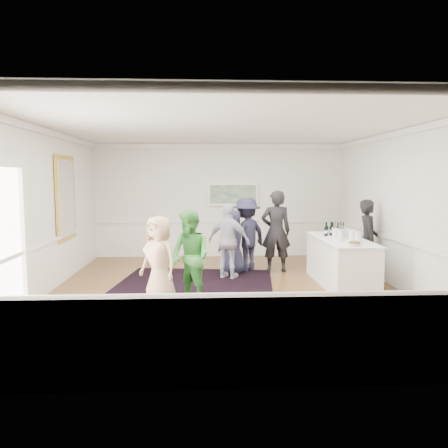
{
  "coord_description": "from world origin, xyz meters",
  "views": [
    {
      "loc": [
        -0.45,
        -8.42,
        2.23
      ],
      "look_at": [
        -0.03,
        0.2,
        1.33
      ],
      "focal_mm": 35.0,
      "sensor_mm": 36.0,
      "label": 1
    }
  ],
  "objects_px": {
    "serving_table": "(341,262)",
    "guest_dark_a": "(247,235)",
    "guest_lilac": "(229,241)",
    "guest_navy": "(233,242)",
    "guest_dark_b": "(276,231)",
    "nut_bowl": "(354,244)",
    "guest_green": "(190,257)",
    "ice_bucket": "(343,232)",
    "guest_tan": "(159,260)",
    "bartender": "(368,239)"
  },
  "relations": [
    {
      "from": "serving_table",
      "to": "guest_dark_a",
      "type": "height_order",
      "value": "guest_dark_a"
    },
    {
      "from": "guest_lilac",
      "to": "guest_navy",
      "type": "xyz_separation_m",
      "value": [
        0.14,
        0.49,
        -0.09
      ]
    },
    {
      "from": "guest_navy",
      "to": "guest_lilac",
      "type": "bearing_deg",
      "value": 82.52
    },
    {
      "from": "guest_dark_b",
      "to": "nut_bowl",
      "type": "xyz_separation_m",
      "value": [
        1.08,
        -2.34,
        0.05
      ]
    },
    {
      "from": "guest_green",
      "to": "guest_lilac",
      "type": "distance_m",
      "value": 2.05
    },
    {
      "from": "guest_navy",
      "to": "guest_dark_a",
      "type": "bearing_deg",
      "value": -131.52
    },
    {
      "from": "guest_dark_a",
      "to": "nut_bowl",
      "type": "relative_size",
      "value": 7.1
    },
    {
      "from": "ice_bucket",
      "to": "guest_green",
      "type": "bearing_deg",
      "value": -157.47
    },
    {
      "from": "serving_table",
      "to": "guest_tan",
      "type": "bearing_deg",
      "value": -161.46
    },
    {
      "from": "bartender",
      "to": "guest_dark_b",
      "type": "relative_size",
      "value": 0.91
    },
    {
      "from": "guest_dark_a",
      "to": "guest_navy",
      "type": "height_order",
      "value": "guest_dark_a"
    },
    {
      "from": "bartender",
      "to": "guest_green",
      "type": "bearing_deg",
      "value": 126.87
    },
    {
      "from": "guest_tan",
      "to": "guest_navy",
      "type": "bearing_deg",
      "value": 97.84
    },
    {
      "from": "guest_dark_b",
      "to": "ice_bucket",
      "type": "relative_size",
      "value": 7.51
    },
    {
      "from": "serving_table",
      "to": "guest_lilac",
      "type": "xyz_separation_m",
      "value": [
        -2.3,
        0.73,
        0.35
      ]
    },
    {
      "from": "guest_dark_b",
      "to": "nut_bowl",
      "type": "height_order",
      "value": "guest_dark_b"
    },
    {
      "from": "serving_table",
      "to": "ice_bucket",
      "type": "xyz_separation_m",
      "value": [
        0.08,
        0.16,
        0.6
      ]
    },
    {
      "from": "guest_dark_b",
      "to": "nut_bowl",
      "type": "relative_size",
      "value": 7.84
    },
    {
      "from": "serving_table",
      "to": "guest_navy",
      "type": "distance_m",
      "value": 2.49
    },
    {
      "from": "guest_navy",
      "to": "nut_bowl",
      "type": "relative_size",
      "value": 6.05
    },
    {
      "from": "bartender",
      "to": "guest_lilac",
      "type": "distance_m",
      "value": 3.09
    },
    {
      "from": "guest_navy",
      "to": "ice_bucket",
      "type": "distance_m",
      "value": 2.51
    },
    {
      "from": "serving_table",
      "to": "guest_navy",
      "type": "xyz_separation_m",
      "value": [
        -2.17,
        1.21,
        0.26
      ]
    },
    {
      "from": "bartender",
      "to": "guest_lilac",
      "type": "height_order",
      "value": "bartender"
    },
    {
      "from": "guest_lilac",
      "to": "ice_bucket",
      "type": "height_order",
      "value": "guest_lilac"
    },
    {
      "from": "guest_tan",
      "to": "guest_lilac",
      "type": "distance_m",
      "value": 2.37
    },
    {
      "from": "guest_green",
      "to": "ice_bucket",
      "type": "xyz_separation_m",
      "value": [
        3.19,
        1.32,
        0.26
      ]
    },
    {
      "from": "guest_lilac",
      "to": "guest_navy",
      "type": "bearing_deg",
      "value": -77.5
    },
    {
      "from": "guest_lilac",
      "to": "nut_bowl",
      "type": "relative_size",
      "value": 6.76
    },
    {
      "from": "ice_bucket",
      "to": "nut_bowl",
      "type": "bearing_deg",
      "value": -97.38
    },
    {
      "from": "guest_tan",
      "to": "bartender",
      "type": "bearing_deg",
      "value": 61.26
    },
    {
      "from": "guest_dark_a",
      "to": "ice_bucket",
      "type": "xyz_separation_m",
      "value": [
        1.91,
        -1.34,
        0.21
      ]
    },
    {
      "from": "guest_dark_a",
      "to": "guest_dark_b",
      "type": "xyz_separation_m",
      "value": [
        0.69,
        -0.1,
        0.09
      ]
    },
    {
      "from": "bartender",
      "to": "guest_tan",
      "type": "relative_size",
      "value": 1.12
    },
    {
      "from": "guest_green",
      "to": "nut_bowl",
      "type": "distance_m",
      "value": 3.06
    },
    {
      "from": "serving_table",
      "to": "guest_dark_b",
      "type": "xyz_separation_m",
      "value": [
        -1.14,
        1.4,
        0.48
      ]
    },
    {
      "from": "guest_navy",
      "to": "guest_green",
      "type": "bearing_deg",
      "value": 76.57
    },
    {
      "from": "guest_green",
      "to": "bartender",
      "type": "bearing_deg",
      "value": 72.03
    },
    {
      "from": "guest_tan",
      "to": "guest_navy",
      "type": "relative_size",
      "value": 1.05
    },
    {
      "from": "guest_green",
      "to": "ice_bucket",
      "type": "distance_m",
      "value": 3.46
    },
    {
      "from": "guest_dark_b",
      "to": "guest_navy",
      "type": "height_order",
      "value": "guest_dark_b"
    },
    {
      "from": "serving_table",
      "to": "guest_dark_b",
      "type": "relative_size",
      "value": 1.24
    },
    {
      "from": "guest_navy",
      "to": "nut_bowl",
      "type": "height_order",
      "value": "guest_navy"
    },
    {
      "from": "bartender",
      "to": "nut_bowl",
      "type": "height_order",
      "value": "bartender"
    },
    {
      "from": "guest_green",
      "to": "guest_lilac",
      "type": "bearing_deg",
      "value": 114.93
    },
    {
      "from": "bartender",
      "to": "guest_green",
      "type": "relative_size",
      "value": 1.06
    },
    {
      "from": "guest_dark_a",
      "to": "serving_table",
      "type": "bearing_deg",
      "value": 100.96
    },
    {
      "from": "guest_dark_a",
      "to": "nut_bowl",
      "type": "height_order",
      "value": "guest_dark_a"
    },
    {
      "from": "bartender",
      "to": "guest_dark_a",
      "type": "height_order",
      "value": "same"
    },
    {
      "from": "bartender",
      "to": "guest_navy",
      "type": "height_order",
      "value": "bartender"
    }
  ]
}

